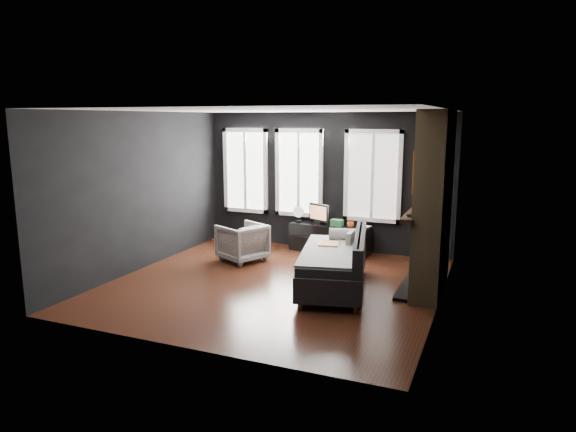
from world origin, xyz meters
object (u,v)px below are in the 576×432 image
at_px(media_console, 330,238).
at_px(monitor, 319,213).
at_px(mug, 351,224).
at_px(mantel_vase, 421,200).
at_px(book, 361,221).
at_px(sofa, 333,261).
at_px(armchair, 242,240).

xyz_separation_m(media_console, monitor, (-0.24, -0.01, 0.49)).
xyz_separation_m(mug, mantel_vase, (1.42, -1.09, 0.71)).
bearing_deg(book, mug, -142.36).
relative_size(sofa, media_console, 1.31).
distance_m(sofa, mantel_vase, 1.70).
xyz_separation_m(sofa, book, (-0.12, 2.14, 0.21)).
height_order(media_console, mug, mug).
relative_size(sofa, monitor, 4.17).
bearing_deg(monitor, sofa, -40.83).
height_order(media_console, monitor, monitor).
bearing_deg(mantel_vase, sofa, -140.75).
distance_m(mug, mantel_vase, 1.92).
bearing_deg(armchair, mug, 148.49).
relative_size(media_console, book, 6.87).
distance_m(monitor, book, 0.85).
bearing_deg(armchair, media_console, 158.82).
bearing_deg(mug, media_console, 166.33).
relative_size(armchair, book, 3.30).
bearing_deg(sofa, monitor, 101.74).
bearing_deg(media_console, armchair, -131.26).
xyz_separation_m(armchair, mantel_vase, (3.15, 0.03, 0.94)).
height_order(sofa, armchair, sofa).
bearing_deg(armchair, book, 148.94).
bearing_deg(monitor, media_console, 27.81).
distance_m(media_console, mantel_vase, 2.44).
distance_m(sofa, armchair, 2.21).
distance_m(armchair, mug, 2.07).
distance_m(armchair, media_console, 1.79).
xyz_separation_m(armchair, media_console, (1.30, 1.22, -0.11)).
bearing_deg(media_console, monitor, -171.33).
distance_m(armchair, monitor, 1.66).
distance_m(armchair, book, 2.29).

